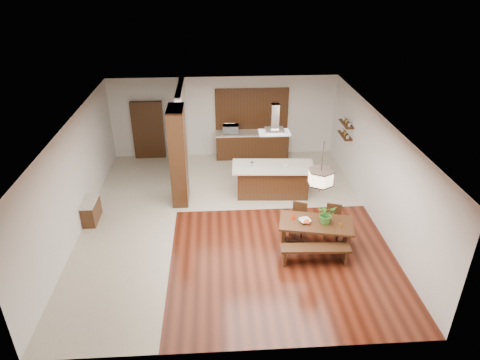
{
  "coord_description": "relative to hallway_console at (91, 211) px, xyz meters",
  "views": [
    {
      "loc": [
        -0.34,
        -10.09,
        6.55
      ],
      "look_at": [
        0.3,
        0.0,
        1.25
      ],
      "focal_mm": 32.0,
      "sensor_mm": 36.0,
      "label": 1
    }
  ],
  "objects": [
    {
      "name": "partition_pier",
      "position": [
        2.41,
        1.0,
        1.14
      ],
      "size": [
        0.45,
        1.0,
        2.9
      ],
      "primitive_type": "cube",
      "color": "black",
      "rests_on": "ground"
    },
    {
      "name": "range_hood",
      "position": [
        5.19,
        1.15,
        2.15
      ],
      "size": [
        0.9,
        0.55,
        0.87
      ],
      "primitive_type": null,
      "color": "silver",
      "rests_on": "room_shell"
    },
    {
      "name": "hallway_doorway",
      "position": [
        1.11,
        4.2,
        0.74
      ],
      "size": [
        1.1,
        0.2,
        2.1
      ],
      "primitive_type": "cube",
      "color": "black",
      "rests_on": "ground"
    },
    {
      "name": "shelf_upper",
      "position": [
        7.68,
        2.4,
        1.49
      ],
      "size": [
        0.26,
        0.9,
        0.04
      ],
      "primitive_type": "cube",
      "color": "black",
      "rests_on": "room_shell"
    },
    {
      "name": "hallway_console",
      "position": [
        0.0,
        0.0,
        0.0
      ],
      "size": [
        0.37,
        0.88,
        0.63
      ],
      "primitive_type": "cube",
      "color": "black",
      "rests_on": "ground"
    },
    {
      "name": "room_shell",
      "position": [
        3.81,
        -0.2,
        1.75
      ],
      "size": [
        9.0,
        9.04,
        2.92
      ],
      "color": "#3C150A",
      "rests_on": "ground"
    },
    {
      "name": "foliage_plant",
      "position": [
        6.12,
        -1.62,
        0.68
      ],
      "size": [
        0.55,
        0.51,
        0.49
      ],
      "primitive_type": "imported",
      "rotation": [
        0.0,
        0.0,
        0.35
      ],
      "color": "#387928",
      "rests_on": "dining_table"
    },
    {
      "name": "dining_chair_right",
      "position": [
        6.46,
        -1.16,
        0.13
      ],
      "size": [
        0.5,
        0.5,
        0.88
      ],
      "primitive_type": null,
      "rotation": [
        0.0,
        0.0,
        -0.33
      ],
      "color": "black",
      "rests_on": "ground"
    },
    {
      "name": "kitchen_island",
      "position": [
        5.19,
        1.15,
        0.2
      ],
      "size": [
        2.5,
        1.21,
        1.01
      ],
      "rotation": [
        0.0,
        0.0,
        -0.06
      ],
      "color": "black",
      "rests_on": "ground"
    },
    {
      "name": "kitchen_window",
      "position": [
        4.81,
        4.26,
        1.44
      ],
      "size": [
        2.6,
        0.08,
        1.5
      ],
      "primitive_type": "cube",
      "color": "olive",
      "rests_on": "room_shell"
    },
    {
      "name": "shelf_lower",
      "position": [
        7.68,
        2.4,
        1.08
      ],
      "size": [
        0.26,
        0.9,
        0.04
      ],
      "primitive_type": "cube",
      "color": "black",
      "rests_on": "room_shell"
    },
    {
      "name": "pendant_lantern",
      "position": [
        5.9,
        -1.6,
        1.93
      ],
      "size": [
        0.64,
        0.64,
        1.31
      ],
      "primitive_type": null,
      "color": "beige",
      "rests_on": "room_shell"
    },
    {
      "name": "fruit_bowl",
      "position": [
        5.62,
        -1.56,
        0.46
      ],
      "size": [
        0.36,
        0.36,
        0.07
      ],
      "primitive_type": "imported",
      "rotation": [
        0.0,
        0.0,
        0.3
      ],
      "color": "beige",
      "rests_on": "dining_table"
    },
    {
      "name": "gold_ornament",
      "position": [
        6.44,
        -1.84,
        0.48
      ],
      "size": [
        0.07,
        0.07,
        0.09
      ],
      "primitive_type": "cylinder",
      "rotation": [
        0.0,
        0.0,
        0.03
      ],
      "color": "gold",
      "rests_on": "dining_table"
    },
    {
      "name": "rear_counter",
      "position": [
        4.81,
        4.0,
        0.16
      ],
      "size": [
        2.6,
        0.62,
        0.95
      ],
      "color": "black",
      "rests_on": "ground"
    },
    {
      "name": "microwave",
      "position": [
        4.04,
        3.99,
        0.79
      ],
      "size": [
        0.58,
        0.41,
        0.31
      ],
      "primitive_type": "imported",
      "rotation": [
        0.0,
        0.0,
        -0.06
      ],
      "color": "silver",
      "rests_on": "rear_counter"
    },
    {
      "name": "dining_chair_left",
      "position": [
        5.58,
        -0.97,
        0.12
      ],
      "size": [
        0.5,
        0.5,
        0.86
      ],
      "primitive_type": null,
      "rotation": [
        0.0,
        0.0,
        -0.41
      ],
      "color": "black",
      "rests_on": "ground"
    },
    {
      "name": "dining_table",
      "position": [
        5.9,
        -1.6,
        0.23
      ],
      "size": [
        1.93,
        1.25,
        0.74
      ],
      "rotation": [
        0.0,
        0.0,
        -0.21
      ],
      "color": "black",
      "rests_on": "ground"
    },
    {
      "name": "island_cup",
      "position": [
        5.56,
        1.03,
        0.73
      ],
      "size": [
        0.11,
        0.11,
        0.09
      ],
      "primitive_type": "imported",
      "rotation": [
        0.0,
        0.0,
        -0.01
      ],
      "color": "silver",
      "rests_on": "kitchen_island"
    },
    {
      "name": "tile_kitchen",
      "position": [
        5.06,
        2.3,
        -0.31
      ],
      "size": [
        5.5,
        4.0,
        0.01
      ],
      "primitive_type": "cube",
      "color": "beige",
      "rests_on": "ground"
    },
    {
      "name": "partition_stub",
      "position": [
        2.41,
        3.1,
        1.14
      ],
      "size": [
        0.18,
        2.4,
        2.9
      ],
      "primitive_type": "cube",
      "color": "silver",
      "rests_on": "ground"
    },
    {
      "name": "tile_hallway",
      "position": [
        1.06,
        -0.2,
        -0.31
      ],
      "size": [
        2.5,
        9.0,
        0.01
      ],
      "primitive_type": "cube",
      "color": "beige",
      "rests_on": "ground"
    },
    {
      "name": "napkin_cone",
      "position": [
        5.36,
        -1.42,
        0.53
      ],
      "size": [
        0.15,
        0.15,
        0.21
      ],
      "primitive_type": "cone",
      "rotation": [
        0.0,
        0.0,
        -0.15
      ],
      "color": "#B6260D",
      "rests_on": "dining_table"
    },
    {
      "name": "soffit_band",
      "position": [
        3.81,
        -0.2,
        2.57
      ],
      "size": [
        8.0,
        9.0,
        0.02
      ],
      "primitive_type": "cube",
      "color": "#3C1F0F",
      "rests_on": "room_shell"
    },
    {
      "name": "dining_bench",
      "position": [
        5.77,
        -2.23,
        -0.08
      ],
      "size": [
        1.67,
        0.44,
        0.47
      ],
      "primitive_type": null,
      "rotation": [
        0.0,
        0.0,
        -0.05
      ],
      "color": "black",
      "rests_on": "ground"
    }
  ]
}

